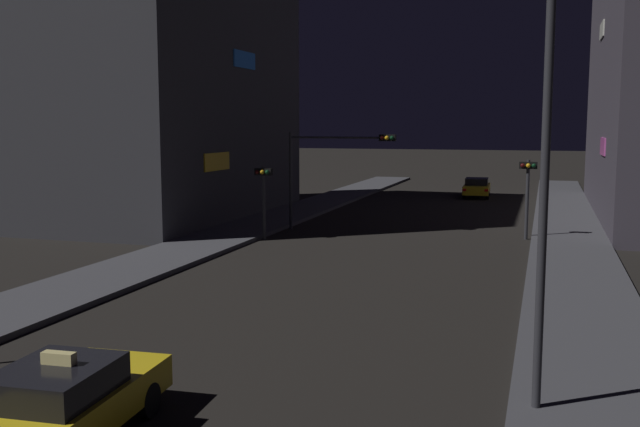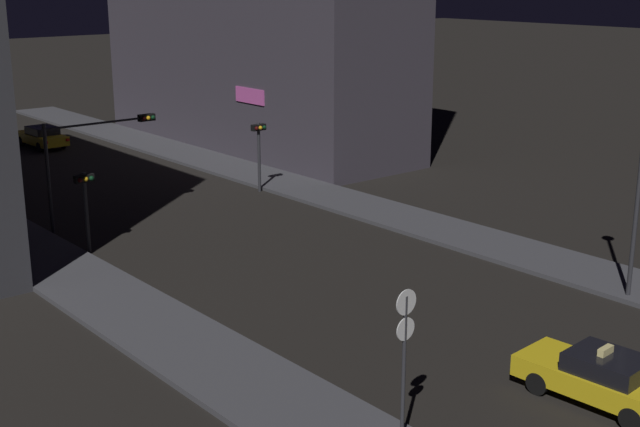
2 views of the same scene
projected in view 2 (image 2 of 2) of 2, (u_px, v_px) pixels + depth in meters
name	position (u px, v px, depth m)	size (l,w,h in m)	color
sidewalk_left	(9.00, 238.00, 37.16)	(3.34, 69.48, 0.18)	#424247
sidewalk_right	(288.00, 184.00, 46.66)	(3.34, 69.48, 0.18)	#424247
taxi	(601.00, 377.00, 22.96)	(2.09, 4.56, 1.62)	yellow
far_car	(42.00, 137.00, 56.77)	(1.99, 4.52, 1.42)	yellow
traffic_light_overhead	(93.00, 146.00, 38.61)	(5.44, 0.41, 4.90)	#2D2D33
traffic_light_left_kerb	(85.00, 195.00, 34.87)	(0.80, 0.42, 3.40)	#2D2D33
traffic_light_right_kerb	(259.00, 142.00, 44.75)	(0.80, 0.41, 3.68)	#2D2D33
sign_pole_left	(405.00, 349.00, 20.37)	(0.64, 0.10, 3.88)	#2D2D33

